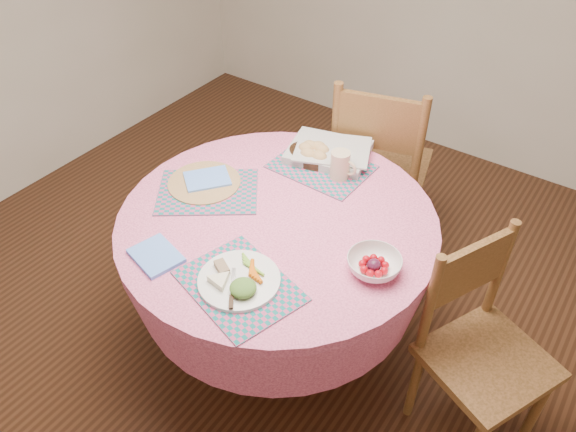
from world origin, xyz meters
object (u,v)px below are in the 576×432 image
at_px(dining_table, 278,254).
at_px(bread_bowl, 314,153).
at_px(chair_right, 480,345).
at_px(wicker_trivet, 204,183).
at_px(chair_back, 378,165).
at_px(fruit_bowl, 374,265).
at_px(dinner_plate, 240,280).
at_px(latte_mug, 341,165).

bearing_deg(dining_table, bread_bowl, 103.48).
relative_size(chair_right, wicker_trivet, 2.97).
distance_m(dining_table, wicker_trivet, 0.42).
height_order(dining_table, chair_back, chair_back).
relative_size(chair_right, fruit_bowl, 4.06).
bearing_deg(wicker_trivet, dinner_plate, -37.02).
relative_size(dinner_plate, latte_mug, 2.33).
xyz_separation_m(dining_table, bread_bowl, (-0.10, 0.41, 0.23)).
height_order(wicker_trivet, dinner_plate, dinner_plate).
distance_m(chair_right, chair_back, 1.08).
height_order(dinner_plate, bread_bowl, bread_bowl).
relative_size(chair_back, latte_mug, 8.45).
bearing_deg(bread_bowl, chair_right, -17.79).
xyz_separation_m(chair_back, fruit_bowl, (0.41, -0.87, 0.25)).
height_order(dinner_plate, latte_mug, latte_mug).
xyz_separation_m(wicker_trivet, dinner_plate, (0.47, -0.36, 0.02)).
relative_size(wicker_trivet, latte_mug, 2.49).
distance_m(dinner_plate, fruit_bowl, 0.46).
xyz_separation_m(bread_bowl, fruit_bowl, (0.54, -0.45, -0.01)).
distance_m(wicker_trivet, bread_bowl, 0.49).
distance_m(chair_right, dinner_plate, 0.92).
bearing_deg(bread_bowl, chair_back, 73.54).
relative_size(wicker_trivet, bread_bowl, 1.30).
relative_size(bread_bowl, latte_mug, 1.91).
bearing_deg(latte_mug, bread_bowl, 162.88).
relative_size(dining_table, chair_back, 1.22).
distance_m(dinner_plate, bread_bowl, 0.79).
bearing_deg(latte_mug, chair_right, -17.93).
relative_size(dinner_plate, bread_bowl, 1.22).
bearing_deg(latte_mug, dinner_plate, -87.11).
height_order(chair_right, fruit_bowl, chair_right).
bearing_deg(fruit_bowl, wicker_trivet, 177.03).
relative_size(chair_back, bread_bowl, 4.42).
relative_size(chair_right, latte_mug, 7.40).
height_order(dining_table, chair_right, chair_right).
bearing_deg(wicker_trivet, fruit_bowl, -2.97).
bearing_deg(bread_bowl, dinner_plate, -75.38).
relative_size(dinner_plate, fruit_bowl, 1.28).
bearing_deg(chair_right, dinner_plate, 147.35).
relative_size(wicker_trivet, dinner_plate, 1.07).
distance_m(chair_back, latte_mug, 0.55).
bearing_deg(wicker_trivet, chair_right, 5.20).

